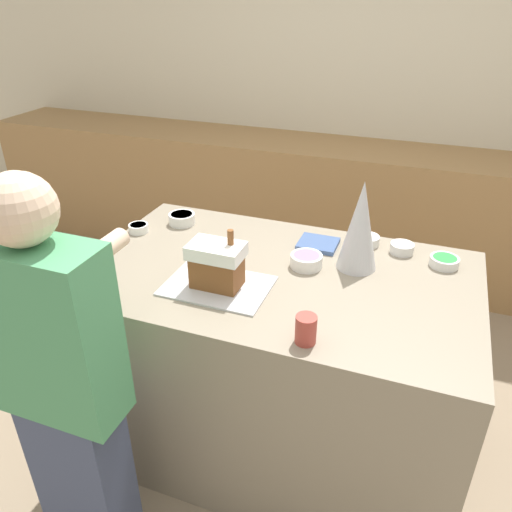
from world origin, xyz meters
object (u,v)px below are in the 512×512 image
Objects in this scene: baking_tray at (218,286)px; candy_bowl_behind_tray at (444,261)px; candy_bowl_beside_tree at (139,228)px; cookbook at (318,244)px; decorative_tree at (360,226)px; gingerbread_house at (217,264)px; candy_bowl_far_right at (306,260)px; mug at (306,329)px; person at (66,394)px; candy_bowl_far_left at (182,218)px; candy_bowl_front_corner at (402,248)px; candy_bowl_near_tray_left at (367,240)px.

candy_bowl_behind_tray is (0.82, 0.48, 0.02)m from baking_tray.
candy_bowl_beside_tree is 0.54× the size of cookbook.
candy_bowl_behind_tray is at bearing 21.55° from decorative_tree.
gingerbread_house reaches higher than candy_bowl_far_right.
mug is at bearing -28.61° from candy_bowl_beside_tree.
baking_tray is 0.46m from mug.
decorative_tree is 2.83× the size of candy_bowl_far_right.
candy_bowl_beside_tree is at bearing 106.57° from person.
candy_bowl_beside_tree is (-0.15, -0.15, -0.01)m from candy_bowl_far_left.
mug reaches higher than candy_bowl_far_left.
mug is (0.96, -0.52, 0.03)m from candy_bowl_beside_tree.
cookbook is at bearing 59.28° from gingerbread_house.
mug reaches higher than candy_bowl_beside_tree.
candy_bowl_far_right is at bearing -143.69° from candy_bowl_front_corner.
candy_bowl_far_right is at bearing 44.23° from baking_tray.
baking_tray is at bearing -135.77° from candy_bowl_far_right.
candy_bowl_beside_tree is (-0.55, 0.31, 0.02)m from baking_tray.
candy_bowl_far_right is 1.03m from person.
decorative_tree is 1.23m from person.
person is (-0.57, -1.05, -0.14)m from cookbook.
candy_bowl_behind_tray is 0.70× the size of cookbook.
candy_bowl_front_corner is (1.04, 0.07, -0.00)m from candy_bowl_far_left.
candy_bowl_near_tray_left reaches higher than cookbook.
gingerbread_house reaches higher than candy_bowl_far_left.
person is at bearing -73.43° from candy_bowl_beside_tree.
candy_bowl_behind_tray is at bearing 0.43° from candy_bowl_far_left.
decorative_tree is 4.07× the size of candy_bowl_beside_tree.
candy_bowl_front_corner is at bearing 10.53° from candy_bowl_beside_tree.
candy_bowl_near_tray_left is at bearing 87.45° from decorative_tree.
baking_tray is 3.04× the size of candy_bowl_far_right.
person is at bearing -152.27° from mug.
candy_bowl_far_right is 1.44× the size of candy_bowl_beside_tree.
gingerbread_house is 0.84m from candy_bowl_front_corner.
baking_tray is 0.74m from candy_bowl_near_tray_left.
candy_bowl_front_corner reaches higher than cookbook.
cookbook is 0.69m from mug.
candy_bowl_near_tray_left is 1.06× the size of candy_bowl_front_corner.
baking_tray is 4.37× the size of candy_bowl_beside_tree.
gingerbread_house is 0.59m from decorative_tree.
candy_bowl_front_corner reaches higher than candy_bowl_near_tray_left.
baking_tray is at bearing -149.65° from candy_bowl_behind_tray.
baking_tray is 0.61m from decorative_tree.
candy_bowl_far_left is at bearing 130.60° from baking_tray.
person is at bearing -116.47° from baking_tray.
mug reaches higher than cookbook.
mug reaches higher than candy_bowl_front_corner.
candy_bowl_far_left is 0.89m from candy_bowl_near_tray_left.
candy_bowl_far_left is 1.07× the size of candy_bowl_behind_tray.
candy_bowl_far_left is (-0.88, 0.13, -0.16)m from decorative_tree.
candy_bowl_behind_tray is 1.18× the size of mug.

